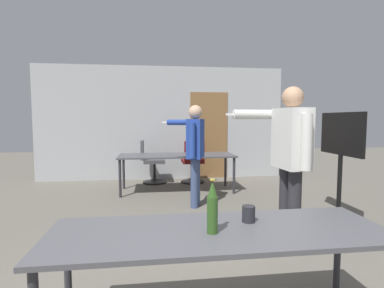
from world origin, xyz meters
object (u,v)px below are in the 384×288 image
(person_center_tall, at_px, (290,150))
(beer_bottle, at_px, (212,208))
(person_left_plaid, at_px, (195,145))
(office_chair_near_pushed, at_px, (193,163))
(office_chair_side_rolled, at_px, (151,163))
(tv_screen, at_px, (341,157))
(drink_cup, at_px, (249,214))

(person_center_tall, height_order, beer_bottle, person_center_tall)
(person_left_plaid, height_order, office_chair_near_pushed, person_left_plaid)
(person_center_tall, height_order, office_chair_side_rolled, person_center_tall)
(office_chair_side_rolled, distance_m, office_chair_near_pushed, 0.93)
(tv_screen, bearing_deg, beer_bottle, -47.26)
(office_chair_side_rolled, bearing_deg, drink_cup, 8.42)
(beer_bottle, distance_m, drink_cup, 0.34)
(tv_screen, height_order, office_chair_side_rolled, tv_screen)
(tv_screen, distance_m, person_center_tall, 1.22)
(person_center_tall, xyz_separation_m, office_chair_side_rolled, (-1.58, 3.43, -0.61))
(office_chair_near_pushed, bearing_deg, beer_bottle, -98.20)
(tv_screen, relative_size, beer_bottle, 4.51)
(office_chair_side_rolled, xyz_separation_m, drink_cup, (0.69, -4.70, 0.32))
(drink_cup, bearing_deg, tv_screen, 44.28)
(tv_screen, xyz_separation_m, person_center_tall, (-1.04, -0.61, 0.18))
(person_center_tall, bearing_deg, tv_screen, -63.16)
(person_left_plaid, distance_m, drink_cup, 2.83)
(person_center_tall, distance_m, beer_bottle, 1.86)
(office_chair_side_rolled, height_order, drink_cup, office_chair_side_rolled)
(tv_screen, bearing_deg, drink_cup, -45.72)
(office_chair_near_pushed, bearing_deg, drink_cup, -94.90)
(tv_screen, distance_m, beer_bottle, 3.01)
(office_chair_side_rolled, bearing_deg, person_left_plaid, 20.90)
(person_left_plaid, height_order, drink_cup, person_left_plaid)
(tv_screen, relative_size, person_left_plaid, 0.92)
(person_left_plaid, height_order, office_chair_side_rolled, person_left_plaid)
(drink_cup, bearing_deg, person_center_tall, 54.80)
(tv_screen, height_order, drink_cup, tv_screen)
(drink_cup, bearing_deg, office_chair_side_rolled, 98.33)
(office_chair_side_rolled, height_order, office_chair_near_pushed, office_chair_side_rolled)
(office_chair_near_pushed, bearing_deg, tv_screen, -59.69)
(tv_screen, distance_m, person_left_plaid, 2.13)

